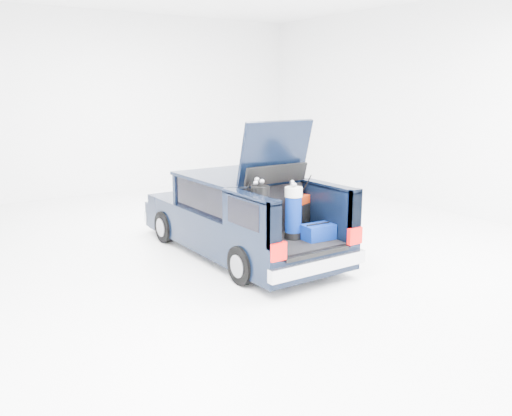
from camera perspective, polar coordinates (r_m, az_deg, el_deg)
ground at (r=9.96m, az=-1.62°, el=-4.81°), size 14.00×14.00×0.00m
car at (r=9.86m, az=-1.97°, el=-0.92°), size 1.87×4.65×2.47m
red_suitcase at (r=9.12m, az=4.54°, el=-0.59°), size 0.45×0.39×0.64m
black_golf_bag at (r=8.34m, az=0.30°, el=-0.67°), size 0.39×0.42×1.03m
blue_golf_bag at (r=8.65m, az=3.95°, el=-0.46°), size 0.29×0.29×0.95m
blue_duffel at (r=8.71m, az=6.54°, el=-2.50°), size 0.53×0.36×0.27m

